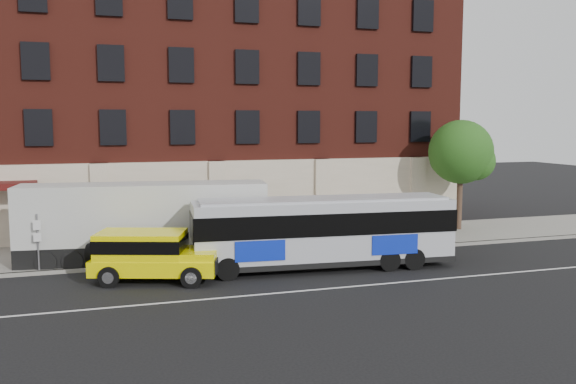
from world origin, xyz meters
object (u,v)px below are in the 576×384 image
object	(u,v)px
city_bus	(324,230)
street_tree	(462,154)
yellow_suv	(150,253)
shipping_container	(145,224)
sign_pole	(38,239)

from	to	relation	value
city_bus	street_tree	bearing A→B (deg)	29.51
city_bus	yellow_suv	size ratio (longest dim) A/B	2.13
city_bus	shipping_container	size ratio (longest dim) A/B	1.04
sign_pole	yellow_suv	bearing A→B (deg)	-30.22
sign_pole	street_tree	size ratio (longest dim) A/B	0.40
sign_pole	city_bus	distance (m)	11.81
shipping_container	yellow_suv	bearing A→B (deg)	-91.16
yellow_suv	city_bus	bearing A→B (deg)	-1.06
city_bus	sign_pole	bearing A→B (deg)	167.16
yellow_suv	shipping_container	xyz separation A→B (m)	(0.06, 3.18, 0.63)
sign_pole	city_bus	world-z (taller)	city_bus
shipping_container	street_tree	bearing A→B (deg)	8.49
city_bus	shipping_container	distance (m)	7.90
sign_pole	shipping_container	xyz separation A→B (m)	(4.34, 0.69, 0.30)
sign_pole	yellow_suv	distance (m)	4.95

